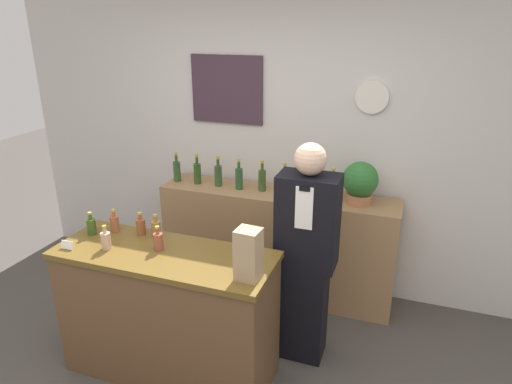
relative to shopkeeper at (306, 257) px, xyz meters
The scene contains 21 objects.
back_wall 1.25m from the shopkeeper, 116.22° to the left, with size 5.20×0.09×2.70m.
back_shelf 0.93m from the shopkeeper, 120.56° to the left, with size 2.07×0.42×0.97m.
display_counter 1.02m from the shopkeeper, 149.43° to the right, with size 1.46×0.56×0.95m.
shopkeeper is the anchor object (origin of this frame).
potted_plant 0.85m from the shopkeeper, 71.53° to the left, with size 0.28×0.28×0.35m.
paper_bag 0.69m from the shopkeeper, 108.99° to the right, with size 0.15×0.14×0.31m.
price_card_left 1.60m from the shopkeeper, 155.62° to the right, with size 0.09×0.02×0.06m.
counter_bottle_0 1.51m from the shopkeeper, 163.67° to the right, with size 0.06×0.06×0.17m.
counter_bottle_1 1.37m from the shopkeeper, 166.01° to the right, with size 0.06×0.06×0.17m.
counter_bottle_2 1.35m from the shopkeeper, 154.76° to the right, with size 0.06×0.06×0.17m.
counter_bottle_3 1.17m from the shopkeeper, 164.43° to the right, with size 0.06×0.06×0.17m.
counter_bottle_4 1.06m from the shopkeeper, 163.03° to the right, with size 0.06×0.06×0.17m.
counter_bottle_5 1.02m from the shopkeeper, 152.18° to the right, with size 0.06×0.06×0.17m.
shelf_bottle_0 1.60m from the shopkeeper, 152.36° to the left, with size 0.07×0.07×0.27m.
shelf_bottle_1 1.43m from the shopkeeper, 148.26° to the left, with size 0.07×0.07×0.27m.
shelf_bottle_2 1.26m from the shopkeeper, 143.13° to the left, with size 0.07×0.07×0.27m.
shelf_bottle_3 1.10m from the shopkeeper, 137.15° to the left, with size 0.07×0.07×0.27m.
shelf_bottle_4 0.99m from the shopkeeper, 127.57° to the left, with size 0.07×0.07×0.27m.
shelf_bottle_5 0.88m from the shopkeeper, 116.89° to the left, with size 0.07×0.07×0.27m.
shelf_bottle_6 0.80m from the shopkeeper, 103.41° to the left, with size 0.07×0.07×0.27m.
shelf_bottle_7 0.79m from the shopkeeper, 87.92° to the left, with size 0.07×0.07×0.27m.
Camera 1 is at (1.10, -1.77, 2.36)m, focal length 32.00 mm.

